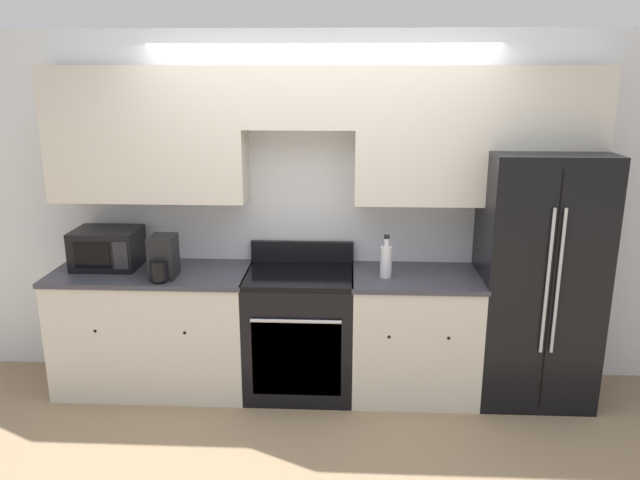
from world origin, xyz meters
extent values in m
plane|color=#937A5B|center=(0.00, 0.00, 0.00)|extent=(12.00, 12.00, 0.00)
cube|color=silver|center=(0.00, 0.66, 1.30)|extent=(8.00, 0.06, 2.60)
cube|color=beige|center=(-1.23, 0.46, 1.88)|extent=(1.40, 0.33, 0.94)
cube|color=beige|center=(-0.15, 0.46, 2.14)|extent=(0.77, 0.33, 0.42)
cube|color=beige|center=(1.09, 0.46, 1.88)|extent=(1.69, 0.33, 0.94)
cube|color=beige|center=(-1.23, 0.31, 0.44)|extent=(1.40, 0.62, 0.88)
cube|color=#383842|center=(-1.23, 0.31, 0.89)|extent=(1.42, 0.64, 0.03)
sphere|color=black|center=(-1.55, 0.00, 0.57)|extent=(0.03, 0.03, 0.03)
sphere|color=black|center=(-0.92, 0.00, 0.57)|extent=(0.03, 0.03, 0.03)
cube|color=beige|center=(0.69, 0.31, 0.44)|extent=(0.89, 0.62, 0.88)
cube|color=#383842|center=(0.69, 0.31, 0.89)|extent=(0.92, 0.64, 0.03)
sphere|color=black|center=(0.48, 0.00, 0.57)|extent=(0.03, 0.03, 0.03)
sphere|color=black|center=(0.89, 0.00, 0.57)|extent=(0.03, 0.03, 0.03)
cube|color=black|center=(-0.15, 0.31, 0.44)|extent=(0.77, 0.62, 0.87)
cube|color=black|center=(-0.15, 0.01, 0.39)|extent=(0.62, 0.01, 0.56)
cube|color=black|center=(-0.15, 0.31, 0.89)|extent=(0.77, 0.62, 0.04)
cube|color=black|center=(-0.15, 0.59, 0.99)|extent=(0.77, 0.04, 0.16)
cylinder|color=silver|center=(-0.15, -0.02, 0.68)|extent=(0.62, 0.02, 0.02)
cube|color=black|center=(1.53, 0.36, 0.90)|extent=(0.80, 0.71, 1.80)
cube|color=black|center=(1.53, 0.00, 0.90)|extent=(0.01, 0.01, 1.65)
cylinder|color=#B7B7BC|center=(1.50, -0.02, 0.99)|extent=(0.02, 0.02, 0.99)
cylinder|color=#B7B7BC|center=(1.57, -0.02, 0.99)|extent=(0.02, 0.02, 0.99)
cube|color=black|center=(-1.57, 0.40, 1.05)|extent=(0.47, 0.36, 0.29)
cube|color=black|center=(-1.61, 0.21, 1.05)|extent=(0.26, 0.01, 0.19)
cube|color=#262628|center=(-1.41, 0.21, 1.05)|extent=(0.10, 0.01, 0.20)
cylinder|color=silver|center=(0.47, 0.26, 1.02)|extent=(0.08, 0.08, 0.22)
cylinder|color=silver|center=(0.47, 0.26, 1.16)|extent=(0.03, 0.03, 0.06)
cylinder|color=black|center=(0.47, 0.26, 1.20)|extent=(0.04, 0.04, 0.02)
cube|color=black|center=(-1.09, 0.19, 1.06)|extent=(0.17, 0.21, 0.30)
cylinder|color=black|center=(-1.09, 0.08, 0.99)|extent=(0.12, 0.12, 0.13)
camera|label=1|loc=(0.21, -3.92, 2.33)|focal=35.00mm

